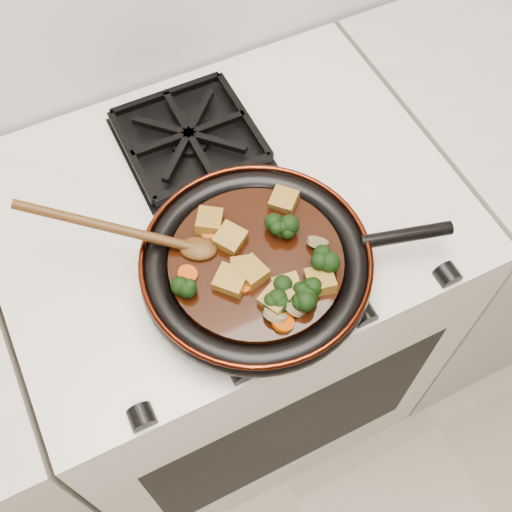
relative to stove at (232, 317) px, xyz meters
name	(u,v)px	position (x,y,z in m)	size (l,w,h in m)	color
stove	(232,317)	(0.00, 0.00, 0.00)	(0.76, 0.60, 0.90)	beige
burner_grate_front	(261,264)	(0.00, -0.14, 0.46)	(0.23, 0.23, 0.03)	black
burner_grate_back	(189,138)	(0.00, 0.14, 0.46)	(0.23, 0.23, 0.03)	black
skillet	(257,265)	(-0.01, -0.15, 0.49)	(0.46, 0.35, 0.05)	black
braising_sauce	(256,263)	(-0.02, -0.15, 0.50)	(0.26, 0.26, 0.02)	black
tofu_cube_0	(277,299)	(-0.02, -0.23, 0.52)	(0.04, 0.04, 0.02)	brown
tofu_cube_1	(251,272)	(-0.03, -0.17, 0.52)	(0.04, 0.04, 0.02)	brown
tofu_cube_2	(209,222)	(-0.05, -0.07, 0.52)	(0.04, 0.04, 0.02)	brown
tofu_cube_3	(320,281)	(0.05, -0.23, 0.52)	(0.04, 0.04, 0.02)	brown
tofu_cube_4	(284,200)	(0.07, -0.08, 0.52)	(0.04, 0.04, 0.02)	brown
tofu_cube_5	(230,239)	(-0.04, -0.11, 0.52)	(0.04, 0.04, 0.02)	brown
tofu_cube_6	(231,281)	(-0.06, -0.17, 0.52)	(0.04, 0.04, 0.02)	brown
tofu_cube_7	(243,269)	(-0.04, -0.16, 0.52)	(0.03, 0.03, 0.02)	brown
tofu_cube_8	(288,288)	(0.00, -0.22, 0.52)	(0.04, 0.03, 0.02)	brown
broccoli_floret_0	(186,287)	(-0.13, -0.15, 0.52)	(0.06, 0.06, 0.05)	black
broccoli_floret_1	(302,299)	(0.01, -0.24, 0.52)	(0.06, 0.06, 0.05)	black
broccoli_floret_2	(320,261)	(0.06, -0.20, 0.52)	(0.06, 0.06, 0.06)	black
broccoli_floret_3	(281,229)	(0.04, -0.13, 0.52)	(0.06, 0.06, 0.06)	black
broccoli_floret_4	(307,295)	(0.02, -0.24, 0.52)	(0.06, 0.06, 0.05)	black
broccoli_floret_5	(279,296)	(-0.01, -0.22, 0.52)	(0.06, 0.06, 0.05)	black
carrot_coin_0	(283,322)	(-0.03, -0.26, 0.51)	(0.03, 0.03, 0.01)	#AF3C04
carrot_coin_1	(187,274)	(-0.12, -0.13, 0.51)	(0.03, 0.03, 0.01)	#AF3C04
carrot_coin_2	(210,229)	(-0.06, -0.08, 0.51)	(0.03, 0.03, 0.01)	#AF3C04
carrot_coin_3	(245,284)	(-0.05, -0.19, 0.51)	(0.03, 0.03, 0.01)	#AF3C04
mushroom_slice_0	(294,306)	(0.00, -0.25, 0.52)	(0.04, 0.04, 0.01)	olive
mushroom_slice_1	(275,314)	(-0.03, -0.25, 0.52)	(0.03, 0.03, 0.01)	olive
mushroom_slice_2	(318,242)	(0.08, -0.17, 0.52)	(0.03, 0.03, 0.01)	olive
wooden_spoon	(144,236)	(-0.15, -0.06, 0.53)	(0.15, 0.11, 0.27)	#45280E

